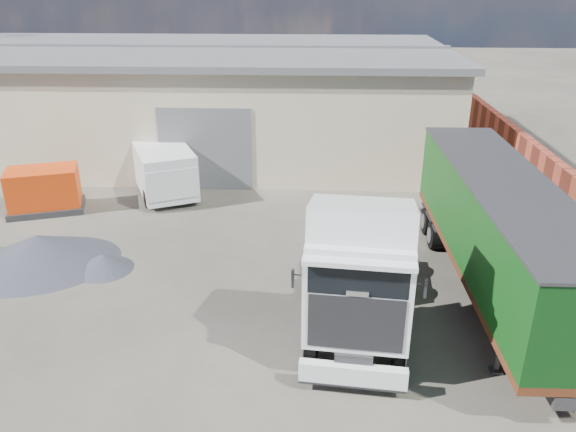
{
  "coord_description": "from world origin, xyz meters",
  "views": [
    {
      "loc": [
        2.51,
        -12.98,
        8.85
      ],
      "look_at": [
        1.83,
        3.0,
        1.82
      ],
      "focal_mm": 35.0,
      "sensor_mm": 36.0,
      "label": 1
    }
  ],
  "objects_px": {
    "box_trailer": "(498,226)",
    "panel_van": "(162,168)",
    "tractor_unit": "(359,280)",
    "orange_skip": "(45,193)"
  },
  "relations": [
    {
      "from": "panel_van",
      "to": "orange_skip",
      "type": "bearing_deg",
      "value": -175.34
    },
    {
      "from": "orange_skip",
      "to": "tractor_unit",
      "type": "bearing_deg",
      "value": -52.59
    },
    {
      "from": "tractor_unit",
      "to": "panel_van",
      "type": "bearing_deg",
      "value": 132.13
    },
    {
      "from": "tractor_unit",
      "to": "orange_skip",
      "type": "xyz_separation_m",
      "value": [
        -11.75,
        8.1,
        -1.03
      ]
    },
    {
      "from": "box_trailer",
      "to": "panel_van",
      "type": "distance_m",
      "value": 14.19
    },
    {
      "from": "box_trailer",
      "to": "orange_skip",
      "type": "distance_m",
      "value": 16.88
    },
    {
      "from": "tractor_unit",
      "to": "box_trailer",
      "type": "distance_m",
      "value": 4.77
    },
    {
      "from": "tractor_unit",
      "to": "panel_van",
      "type": "xyz_separation_m",
      "value": [
        -7.59,
        10.42,
        -0.7
      ]
    },
    {
      "from": "box_trailer",
      "to": "panel_van",
      "type": "relative_size",
      "value": 1.98
    },
    {
      "from": "tractor_unit",
      "to": "panel_van",
      "type": "relative_size",
      "value": 1.19
    }
  ]
}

